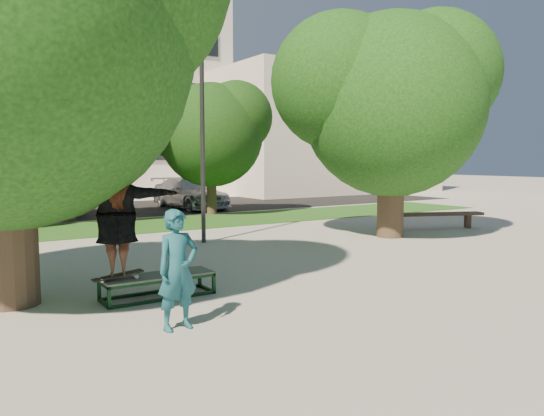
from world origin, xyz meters
TOP-DOWN VIEW (x-y plane):
  - ground at (0.00, 0.00)m, footprint 120.00×120.00m
  - grass_strip at (1.00, 9.50)m, footprint 30.00×4.00m
  - asphalt_strip at (0.00, 16.00)m, footprint 40.00×8.00m
  - tree_right at (5.92, 3.08)m, footprint 6.24×5.33m
  - bg_tree_mid at (-1.08, 12.08)m, footprint 5.76×4.92m
  - bg_tree_right at (4.43, 11.57)m, footprint 5.04×4.31m
  - lamppost at (1.00, 5.00)m, footprint 0.25×0.15m
  - side_building at (18.00, 22.00)m, footprint 15.00×10.00m
  - grind_box at (-2.13, 0.20)m, footprint 1.80×0.60m
  - skater_rig at (-2.78, 0.20)m, footprint 2.06×1.01m
  - bystander at (-2.50, -1.50)m, footprint 0.62×0.44m
  - bench at (8.50, 3.56)m, footprint 3.32×1.73m
  - car_grey at (-0.87, 15.68)m, footprint 3.30×5.47m
  - car_silver_b at (4.91, 14.56)m, footprint 2.34×4.99m

SIDE VIEW (x-z plane):
  - ground at x=0.00m, z-range 0.00..0.00m
  - asphalt_strip at x=0.00m, z-range 0.00..0.01m
  - grass_strip at x=1.00m, z-range 0.00..0.02m
  - grind_box at x=-2.13m, z-range 0.00..0.38m
  - bench at x=8.50m, z-range 0.18..0.70m
  - car_silver_b at x=4.91m, z-range 0.00..1.41m
  - car_grey at x=-0.87m, z-range 0.00..1.42m
  - bystander at x=-2.50m, z-range 0.00..1.60m
  - skater_rig at x=-2.78m, z-range 0.41..2.11m
  - lamppost at x=1.00m, z-range 0.10..6.21m
  - bg_tree_right at x=4.43m, z-range 0.77..6.21m
  - side_building at x=18.00m, z-range 0.00..8.00m
  - bg_tree_mid at x=-1.08m, z-range 0.90..7.14m
  - tree_right at x=5.92m, z-range 0.84..7.35m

